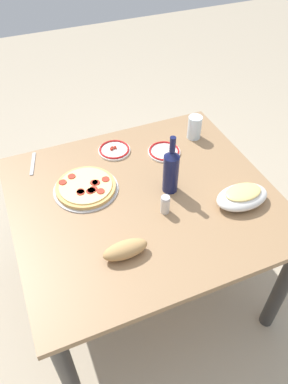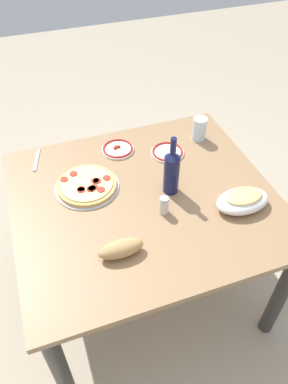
% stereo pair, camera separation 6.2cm
% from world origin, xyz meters
% --- Properties ---
extents(ground_plane, '(8.00, 8.00, 0.00)m').
position_xyz_m(ground_plane, '(0.00, 0.00, 0.00)').
color(ground_plane, tan).
rests_on(ground_plane, ground).
extents(dining_table, '(1.16, 1.05, 0.72)m').
position_xyz_m(dining_table, '(0.00, 0.00, 0.61)').
color(dining_table, '#93704C').
rests_on(dining_table, ground).
extents(pepperoni_pizza, '(0.30, 0.30, 0.03)m').
position_xyz_m(pepperoni_pizza, '(-0.23, 0.14, 0.74)').
color(pepperoni_pizza, '#B7B7BC').
rests_on(pepperoni_pizza, dining_table).
extents(baked_pasta_dish, '(0.24, 0.15, 0.08)m').
position_xyz_m(baked_pasta_dish, '(0.38, -0.20, 0.76)').
color(baked_pasta_dish, white).
rests_on(baked_pasta_dish, dining_table).
extents(wine_bottle, '(0.07, 0.07, 0.29)m').
position_xyz_m(wine_bottle, '(0.13, -0.00, 0.84)').
color(wine_bottle, '#141942').
rests_on(wine_bottle, dining_table).
extents(water_glass, '(0.07, 0.07, 0.12)m').
position_xyz_m(water_glass, '(0.42, 0.31, 0.78)').
color(water_glass, silver).
rests_on(water_glass, dining_table).
extents(side_plate_near, '(0.16, 0.16, 0.02)m').
position_xyz_m(side_plate_near, '(-0.01, 0.36, 0.73)').
color(side_plate_near, white).
rests_on(side_plate_near, dining_table).
extents(side_plate_far, '(0.17, 0.17, 0.02)m').
position_xyz_m(side_plate_far, '(0.22, 0.25, 0.73)').
color(side_plate_far, white).
rests_on(side_plate_far, dining_table).
extents(bread_loaf, '(0.18, 0.08, 0.07)m').
position_xyz_m(bread_loaf, '(-0.19, -0.27, 0.76)').
color(bread_loaf, tan).
rests_on(bread_loaf, dining_table).
extents(spice_shaker, '(0.04, 0.04, 0.09)m').
position_xyz_m(spice_shaker, '(0.05, -0.12, 0.76)').
color(spice_shaker, silver).
rests_on(spice_shaker, dining_table).
extents(fork_right, '(0.06, 0.17, 0.00)m').
position_xyz_m(fork_right, '(-0.42, 0.42, 0.72)').
color(fork_right, '#B7B7BC').
rests_on(fork_right, dining_table).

